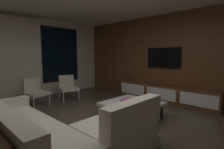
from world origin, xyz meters
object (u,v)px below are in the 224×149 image
Objects in this scene: book_stack_on_coffee_table at (127,101)px; coffee_table at (132,110)px; accent_chair_near_window at (68,86)px; sectional_couch at (51,135)px; accent_chair_by_curtain at (35,91)px; media_console at (165,94)px; mounted_tv at (163,58)px.

coffee_table is at bearing -54.49° from book_stack_on_coffee_table.
book_stack_on_coffee_table is at bearing -89.30° from accent_chair_near_window.
sectional_couch is at bearing -126.55° from accent_chair_near_window.
sectional_couch is 3.21× the size of accent_chair_near_window.
accent_chair_by_curtain is 3.84m from media_console.
sectional_couch is 2.27× the size of mounted_tv.
coffee_table is 1.49× the size of accent_chair_by_curtain.
mounted_tv is (2.05, -2.25, 0.92)m from accent_chair_near_window.
media_console is (1.84, -0.04, -0.14)m from book_stack_on_coffee_table.
media_console is 2.82× the size of mounted_tv.
coffee_table is at bearing -172.41° from mounted_tv.
mounted_tv reaches higher than accent_chair_by_curtain.
accent_chair_near_window reaches higher than coffee_table.
book_stack_on_coffee_table is at bearing 178.75° from media_console.
media_console is (1.87, -2.45, -0.18)m from accent_chair_near_window.
accent_chair_near_window reaches higher than media_console.
sectional_couch is 3.21× the size of accent_chair_by_curtain.
media_console is (2.89, -2.52, -0.18)m from accent_chair_by_curtain.
coffee_table is 0.24m from book_stack_on_coffee_table.
mounted_tv reaches higher than book_stack_on_coffee_table.
mounted_tv is (1.95, 0.26, 1.16)m from coffee_table.
coffee_table is 1.77m from media_console.
accent_chair_near_window is at bearing 92.32° from coffee_table.
sectional_couch reaches higher than accent_chair_by_curtain.
book_stack_on_coffee_table is (1.92, 0.13, 0.10)m from sectional_couch.
sectional_couch is at bearing -176.06° from book_stack_on_coffee_table.
accent_chair_by_curtain is (-1.03, 0.07, 0.00)m from accent_chair_near_window.
coffee_table is 1.49× the size of accent_chair_near_window.
mounted_tv reaches higher than accent_chair_near_window.
coffee_table is 2.83m from accent_chair_by_curtain.
accent_chair_by_curtain is at bearing 175.95° from accent_chair_near_window.
sectional_couch is at bearing -108.20° from accent_chair_by_curtain.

